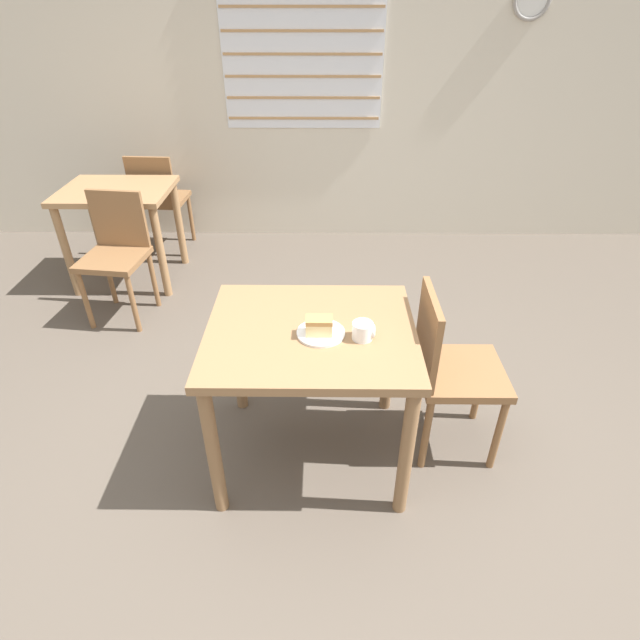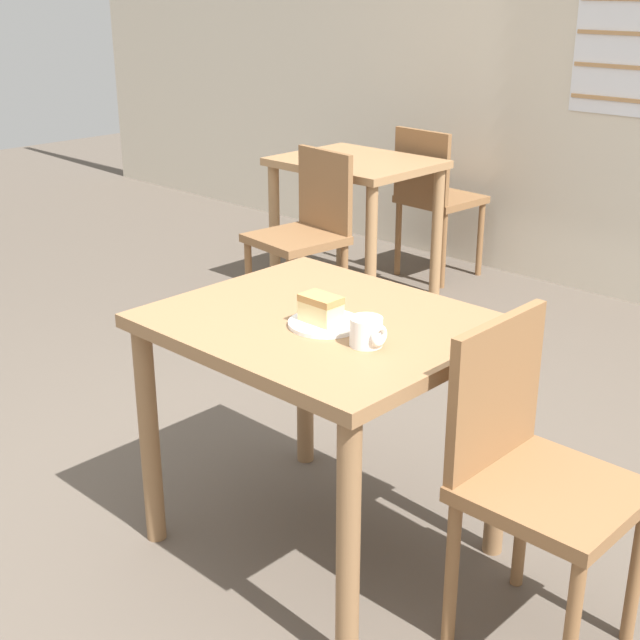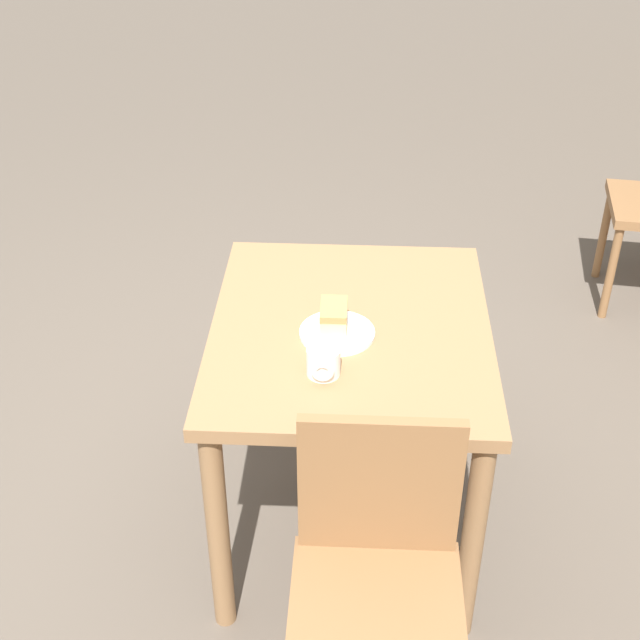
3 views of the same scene
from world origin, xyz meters
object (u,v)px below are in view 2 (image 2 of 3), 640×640
(dining_table_near, at_px, (323,358))
(plate, at_px, (325,323))
(chair_near_window, at_px, (532,472))
(chair_far_corner, at_px, (306,230))
(dining_table_far, at_px, (356,186))
(coffee_mug, at_px, (367,332))
(cake_slice, at_px, (321,309))
(chair_far_opposite, at_px, (434,195))

(dining_table_near, distance_m, plate, 0.14)
(chair_near_window, relative_size, chair_far_corner, 1.00)
(dining_table_far, distance_m, coffee_mug, 2.58)
(dining_table_near, bearing_deg, coffee_mug, -16.47)
(dining_table_far, height_order, cake_slice, cake_slice)
(dining_table_near, relative_size, plate, 4.41)
(chair_far_opposite, height_order, cake_slice, chair_far_opposite)
(plate, bearing_deg, chair_far_corner, 136.02)
(dining_table_far, xyz_separation_m, chair_far_corner, (0.14, -0.52, -0.12))
(dining_table_far, xyz_separation_m, cake_slice, (1.54, -1.89, 0.20))
(chair_far_opposite, xyz_separation_m, cake_slice, (1.40, -2.41, 0.32))
(dining_table_near, distance_m, chair_far_opposite, 2.73)
(dining_table_near, xyz_separation_m, coffee_mug, (0.22, -0.07, 0.16))
(plate, xyz_separation_m, cake_slice, (-0.01, -0.01, 0.04))
(dining_table_far, bearing_deg, chair_far_corner, -75.32)
(dining_table_far, xyz_separation_m, chair_near_window, (2.15, -1.77, -0.12))
(dining_table_near, height_order, coffee_mug, coffee_mug)
(chair_far_corner, distance_m, plate, 1.98)
(dining_table_near, height_order, chair_near_window, chair_near_window)
(chair_far_corner, height_order, coffee_mug, chair_far_corner)
(chair_far_opposite, xyz_separation_m, plate, (1.41, -2.40, 0.27))
(dining_table_near, height_order, cake_slice, cake_slice)
(dining_table_far, height_order, chair_far_opposite, chair_far_opposite)
(chair_near_window, bearing_deg, plate, 100.87)
(chair_far_opposite, relative_size, plate, 4.23)
(chair_far_corner, height_order, chair_far_opposite, same)
(chair_near_window, height_order, coffee_mug, chair_near_window)
(dining_table_far, xyz_separation_m, plate, (1.55, -1.88, 0.15))
(dining_table_far, bearing_deg, cake_slice, -50.88)
(chair_near_window, xyz_separation_m, chair_far_opposite, (-2.01, 2.29, 0.00))
(dining_table_far, relative_size, plate, 3.88)
(dining_table_far, height_order, coffee_mug, coffee_mug)
(dining_table_far, bearing_deg, coffee_mug, -47.97)
(dining_table_far, bearing_deg, plate, -50.60)
(chair_far_opposite, xyz_separation_m, coffee_mug, (1.58, -2.43, 0.30))
(cake_slice, distance_m, coffee_mug, 0.19)
(chair_near_window, bearing_deg, chair_far_corner, 58.33)
(chair_far_corner, xyz_separation_m, plate, (1.41, -1.36, 0.27))
(coffee_mug, bearing_deg, chair_far_corner, 138.80)
(dining_table_near, bearing_deg, chair_far_corner, 135.90)
(dining_table_near, xyz_separation_m, dining_table_far, (-1.50, 1.85, -0.03))
(dining_table_near, bearing_deg, chair_near_window, 7.02)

